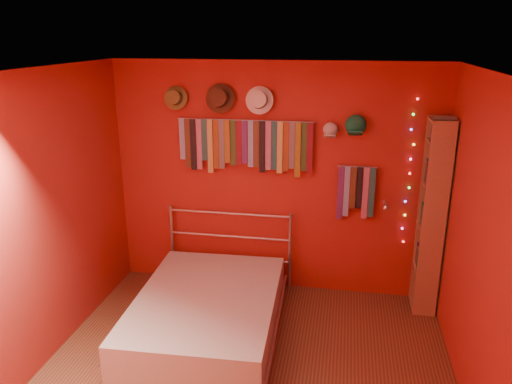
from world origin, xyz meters
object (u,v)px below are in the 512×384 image
Objects in this scene: tie_rack at (245,144)px; reading_lamp at (386,206)px; bookshelf at (436,217)px; bed at (207,312)px.

reading_lamp is at bearing -5.93° from tie_rack.
tie_rack is 5.19× the size of reading_lamp.
reading_lamp is 0.50m from bookshelf.
bookshelf is at bearing 19.45° from bed.
tie_rack is at bearing 174.07° from reading_lamp.
reading_lamp is 0.14× the size of bed.
tie_rack is 1.76m from bed.
bed is (-1.64, -0.85, -0.88)m from reading_lamp.
tie_rack is at bearing 175.48° from bookshelf.
reading_lamp is 2.05m from bed.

